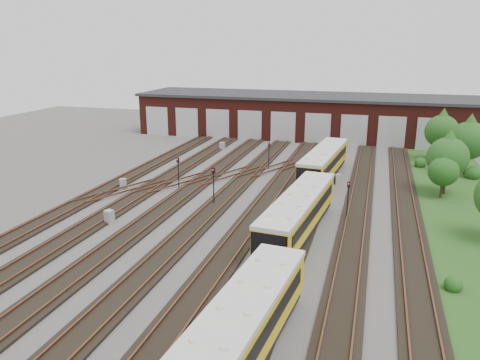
# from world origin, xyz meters

# --- Properties ---
(ground) EXTENTS (120.00, 120.00, 0.00)m
(ground) POSITION_xyz_m (0.00, 0.00, 0.00)
(ground) COLOR #454340
(ground) RESTS_ON ground
(track_network) EXTENTS (30.40, 70.00, 0.33)m
(track_network) POSITION_xyz_m (-0.17, 0.59, 0.11)
(track_network) COLOR black
(track_network) RESTS_ON ground
(maintenance_shed) EXTENTS (51.00, 12.50, 6.35)m
(maintenance_shed) POSITION_xyz_m (-0.01, 39.97, 3.20)
(maintenance_shed) COLOR #4C1813
(maintenance_shed) RESTS_ON ground
(grass_verge) EXTENTS (8.00, 55.00, 0.05)m
(grass_verge) POSITION_xyz_m (19.00, 10.00, 0.03)
(grass_verge) COLOR #264A18
(grass_verge) RESTS_ON ground
(metro_train) EXTENTS (3.78, 45.96, 2.85)m
(metro_train) POSITION_xyz_m (6.00, 0.08, 1.79)
(metro_train) COLOR black
(metro_train) RESTS_ON ground
(signal_mast_0) EXTENTS (0.25, 0.24, 3.13)m
(signal_mast_0) POSITION_xyz_m (-7.31, 8.61, 2.00)
(signal_mast_0) COLOR black
(signal_mast_0) RESTS_ON ground
(signal_mast_1) EXTENTS (0.29, 0.27, 3.38)m
(signal_mast_1) POSITION_xyz_m (-2.38, 5.06, 2.16)
(signal_mast_1) COLOR black
(signal_mast_1) RESTS_ON ground
(signal_mast_2) EXTENTS (0.24, 0.23, 3.06)m
(signal_mast_2) POSITION_xyz_m (-0.51, 18.56, 1.95)
(signal_mast_2) COLOR black
(signal_mast_2) RESTS_ON ground
(signal_mast_3) EXTENTS (0.24, 0.23, 3.14)m
(signal_mast_3) POSITION_xyz_m (9.23, 4.82, 1.99)
(signal_mast_3) COLOR black
(signal_mast_3) RESTS_ON ground
(relay_cabinet_0) EXTENTS (0.74, 0.68, 1.00)m
(relay_cabinet_0) POSITION_xyz_m (-12.62, 7.08, 0.50)
(relay_cabinet_0) COLOR #939698
(relay_cabinet_0) RESTS_ON ground
(relay_cabinet_1) EXTENTS (0.67, 0.57, 1.04)m
(relay_cabinet_1) POSITION_xyz_m (-8.80, 26.52, 0.52)
(relay_cabinet_1) COLOR #939698
(relay_cabinet_1) RESTS_ON ground
(relay_cabinet_2) EXTENTS (0.84, 0.77, 1.13)m
(relay_cabinet_2) POSITION_xyz_m (-8.78, -1.68, 0.57)
(relay_cabinet_2) COLOR #939698
(relay_cabinet_2) RESTS_ON ground
(relay_cabinet_3) EXTENTS (0.61, 0.55, 0.87)m
(relay_cabinet_3) POSITION_xyz_m (6.50, 22.74, 0.43)
(relay_cabinet_3) COLOR #939698
(relay_cabinet_3) RESTS_ON ground
(relay_cabinet_4) EXTENTS (0.77, 0.71, 1.03)m
(relay_cabinet_4) POSITION_xyz_m (7.64, 14.59, 0.51)
(relay_cabinet_4) COLOR #939698
(relay_cabinet_4) RESTS_ON ground
(tree_0) EXTENTS (3.93, 3.93, 6.52)m
(tree_0) POSITION_xyz_m (18.54, 27.81, 4.19)
(tree_0) COLOR #2E2314
(tree_0) RESTS_ON ground
(tree_1) EXTENTS (3.80, 3.80, 6.29)m
(tree_1) POSITION_xyz_m (17.61, 14.13, 4.04)
(tree_1) COLOR #2E2314
(tree_1) RESTS_ON ground
(tree_2) EXTENTS (4.08, 4.08, 6.76)m
(tree_2) POSITION_xyz_m (20.57, 21.95, 4.35)
(tree_2) COLOR #2E2314
(tree_2) RESTS_ON ground
(tree_3) EXTENTS (2.75, 2.75, 4.55)m
(tree_3) POSITION_xyz_m (17.19, 12.67, 2.92)
(tree_3) COLOR #2E2314
(tree_3) RESTS_ON ground
(bush_0) EXTENTS (1.06, 1.06, 1.06)m
(bush_0) POSITION_xyz_m (16.00, -5.30, 0.53)
(bush_0) COLOR #1D4313
(bush_0) RESTS_ON ground
(bush_1) EXTENTS (1.34, 1.34, 1.34)m
(bush_1) POSITION_xyz_m (16.21, 24.26, 0.67)
(bush_1) COLOR #1D4313
(bush_1) RESTS_ON ground
(bush_2) EXTENTS (1.62, 1.62, 1.62)m
(bush_2) POSITION_xyz_m (21.20, 20.70, 0.81)
(bush_2) COLOR #1D4313
(bush_2) RESTS_ON ground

